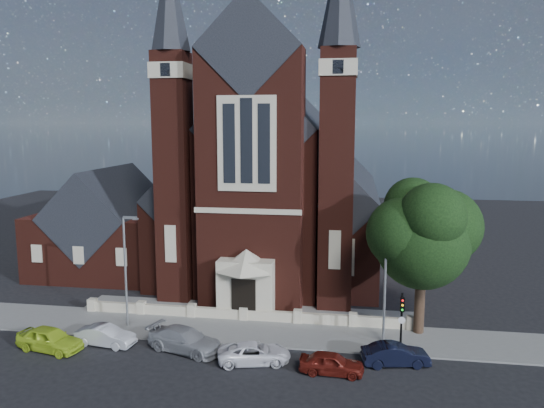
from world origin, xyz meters
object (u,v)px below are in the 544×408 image
Objects in this scene: street_lamp_right at (387,276)px; car_silver_a at (105,336)px; car_white_suv at (254,353)px; car_silver_b at (185,340)px; parish_hall at (110,230)px; car_navy at (395,355)px; car_dark_red at (332,363)px; traffic_signal at (402,315)px; car_lime_van at (50,339)px; church at (277,186)px; street_lamp_left at (126,265)px; street_tree at (425,237)px.

street_lamp_right is 2.03× the size of car_silver_a.
car_silver_b is at bearing 65.38° from car_white_suv.
parish_hall reaches higher than car_navy.
car_silver_b is at bearing 83.29° from car_dark_red.
car_navy is at bearing -32.93° from parish_hall.
car_silver_b is 1.36× the size of car_dark_red.
car_silver_b is at bearing -52.23° from parish_hall.
car_white_suv is at bearing -163.52° from traffic_signal.
car_lime_van is at bearing 82.64° from car_navy.
church is 4.31× the size of street_lamp_left.
parish_hall is at bearing 26.46° from car_lime_van.
parish_hall is at bearing 150.02° from traffic_signal.
car_lime_van is 1.12× the size of car_silver_a.
car_silver_a is 0.90× the size of car_white_suv.
car_dark_red is (18.06, -0.39, -0.12)m from car_lime_van.
church reaches higher than car_navy.
street_lamp_right is at bearing -75.48° from car_white_suv.
street_lamp_left reaches higher than car_silver_b.
traffic_signal reaches higher than car_navy.
parish_hall is 3.05× the size of car_silver_a.
street_lamp_right reaches higher than car_dark_red.
street_tree reaches higher than car_silver_b.
street_tree is (28.60, -12.29, 2.95)m from parish_hall.
car_silver_b is at bearing -172.90° from traffic_signal.
street_lamp_left is 1.82× the size of car_white_suv.
car_silver_b is at bearing -31.72° from street_lamp_left.
street_tree is 1.32× the size of street_lamp_right.
traffic_signal is 22.52m from car_lime_van.
street_lamp_right reaches higher than car_silver_a.
church reaches higher than car_silver_a.
street_tree is at bearing -33.29° from car_navy.
car_navy is (-2.03, -4.91, -6.29)m from street_tree.
street_tree is 1.32× the size of street_lamp_left.
traffic_signal reaches higher than car_silver_b.
church is 7.79× the size of car_lime_van.
parish_hall is 31.83m from car_navy.
traffic_signal is (0.91, -1.57, -2.02)m from street_lamp_right.
parish_hall reaches higher than car_lime_van.
street_lamp_left is at bearing 53.88° from car_white_suv.
street_lamp_right is at bearing -73.22° from car_silver_a.
car_silver_b reaches higher than car_white_suv.
car_lime_van is (-21.34, -4.53, -3.84)m from street_lamp_right.
car_silver_a is at bearing 79.28° from car_navy.
car_silver_b reaches higher than car_dark_red.
car_white_suv is at bearing 84.79° from car_dark_red.
car_white_suv is at bearing -88.81° from car_silver_a.
car_lime_van is 1.01× the size of car_white_suv.
church is at bearing 67.34° from street_lamp_left.
street_lamp_left is 2.14× the size of car_dark_red.
car_navy is (10.57, -22.15, -7.52)m from church.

